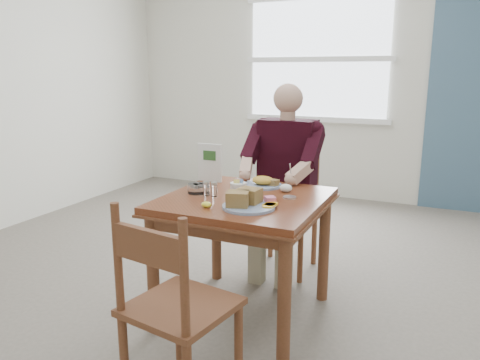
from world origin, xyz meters
The scene contains 16 objects.
floor centered at (0.00, 0.00, 0.00)m, with size 6.00×6.00×0.00m, color #625A4F.
wall_back centered at (0.00, 3.00, 1.40)m, with size 5.50×5.50×0.00m, color silver.
lemon_wedge centered at (-0.10, -0.28, 0.77)m, with size 0.06×0.04×0.03m, color #F9F534.
napkin centered at (0.18, 0.21, 0.77)m, with size 0.08×0.06×0.05m, color white.
metal_dish centered at (0.25, 0.08, 0.75)m, with size 0.08×0.08×0.01m, color silver.
window centered at (-0.40, 2.97, 1.60)m, with size 1.72×0.04×1.42m.
table centered at (0.00, 0.00, 0.64)m, with size 0.92×0.92×0.75m.
chair_far centered at (0.00, 0.80, 0.48)m, with size 0.42×0.42×0.95m.
chair_near centered at (0.06, -0.87, 0.48)m, with size 0.48×0.48×0.95m.
diner centered at (0.00, 0.71, 0.81)m, with size 0.53×0.56×1.39m.
near_plate centered at (0.10, -0.19, 0.79)m, with size 0.32×0.32×0.10m.
far_plate centered at (0.01, 0.29, 0.77)m, with size 0.29×0.29×0.07m.
caddy centered at (-0.09, 0.11, 0.78)m, with size 0.13×0.13×0.08m.
shakers centered at (-0.19, -0.06, 0.79)m, with size 0.09×0.04×0.08m.
creamer centered at (-0.29, -0.03, 0.78)m, with size 0.14×0.14×0.05m.
menu centered at (-0.37, 0.27, 0.88)m, with size 0.17×0.02×0.25m.
Camera 1 is at (1.07, -2.41, 1.47)m, focal length 35.00 mm.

